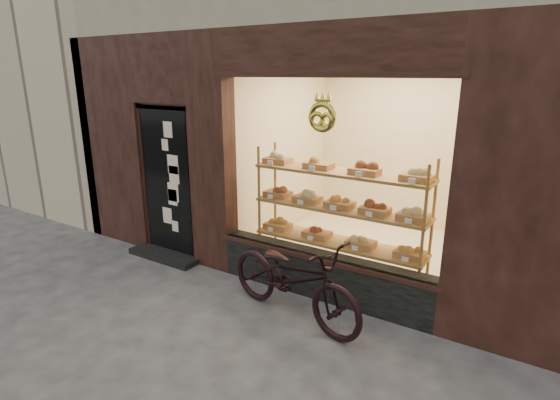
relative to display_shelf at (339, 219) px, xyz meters
The scene contains 4 objects.
ground 2.73m from the display_shelf, 100.01° to the right, with size 90.00×90.00×0.00m, color #3B3A3D.
neighbor_left 11.09m from the display_shelf, 163.64° to the left, with size 12.00×7.00×9.00m, color #B9A893.
display_shelf is the anchor object (origin of this frame).
bicycle 1.10m from the display_shelf, 92.55° to the right, with size 0.63×1.81×0.95m, color black.
Camera 1 is at (2.58, -2.15, 2.60)m, focal length 28.00 mm.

